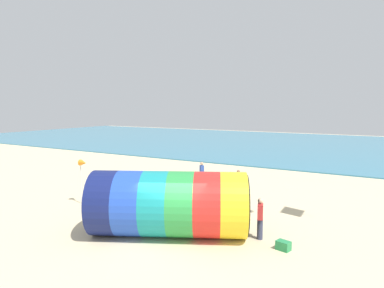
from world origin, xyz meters
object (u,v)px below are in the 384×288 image
kite_handler (260,218)px  bystander_far_left (238,182)px  cooler_box (283,246)px  giant_inflatable_tube (169,204)px  bystander_near_water (202,173)px  beach_flag (83,165)px

kite_handler → bystander_far_left: size_ratio=1.15×
kite_handler → cooler_box: bearing=-27.6°
giant_inflatable_tube → kite_handler: 3.87m
bystander_near_water → bystander_far_left: size_ratio=1.07×
giant_inflatable_tube → beach_flag: bearing=167.5°
bystander_near_water → beach_flag: size_ratio=0.64×
bystander_near_water → bystander_far_left: bearing=-16.2°
kite_handler → bystander_far_left: 7.49m
bystander_near_water → cooler_box: (7.90, -8.05, -0.66)m
bystander_far_left → beach_flag: 9.49m
giant_inflatable_tube → cooler_box: size_ratio=13.70×
kite_handler → giant_inflatable_tube: bearing=-156.9°
kite_handler → beach_flag: size_ratio=0.69×
bystander_far_left → cooler_box: 8.62m
cooler_box → beach_flag: bearing=177.0°
kite_handler → bystander_near_water: bearing=132.2°
cooler_box → giant_inflatable_tube: bearing=-169.0°
beach_flag → cooler_box: bearing=-3.0°
bystander_far_left → beach_flag: (-6.72, -6.54, 1.50)m
kite_handler → beach_flag: 10.44m
bystander_near_water → bystander_far_left: bystander_near_water is taller
cooler_box → kite_handler: bearing=152.4°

